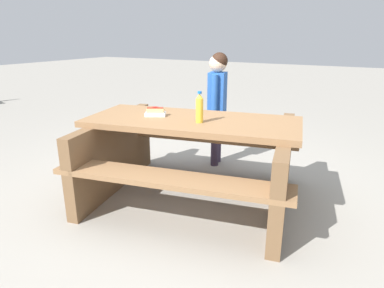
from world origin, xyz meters
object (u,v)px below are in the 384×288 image
(child_in_coat, at_px, (217,95))
(hotdog_tray, at_px, (155,112))
(soda_bottle, at_px, (200,108))
(picnic_table, at_px, (192,153))

(child_in_coat, bearing_deg, hotdog_tray, 81.41)
(soda_bottle, bearing_deg, child_in_coat, -73.00)
(soda_bottle, xyz_separation_m, hotdog_tray, (0.45, -0.01, -0.09))
(picnic_table, relative_size, child_in_coat, 1.63)
(child_in_coat, bearing_deg, picnic_table, 101.79)
(hotdog_tray, height_order, child_in_coat, child_in_coat)
(picnic_table, distance_m, soda_bottle, 0.44)
(hotdog_tray, xyz_separation_m, child_in_coat, (-0.15, -0.97, 0.02))
(soda_bottle, height_order, child_in_coat, child_in_coat)
(picnic_table, bearing_deg, child_in_coat, -78.21)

